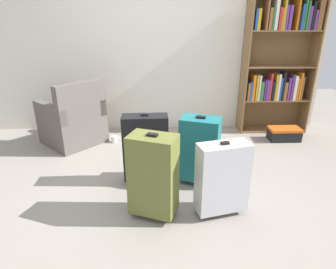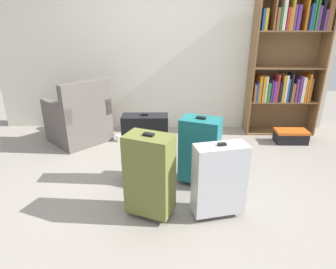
% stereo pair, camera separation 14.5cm
% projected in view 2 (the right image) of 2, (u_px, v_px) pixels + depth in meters
% --- Properties ---
extents(ground_plane, '(8.93, 8.93, 0.00)m').
position_uv_depth(ground_plane, '(157.00, 189.00, 2.96)').
color(ground_plane, gray).
extents(back_wall, '(5.10, 0.10, 2.60)m').
position_uv_depth(back_wall, '(162.00, 44.00, 4.24)').
color(back_wall, beige).
rests_on(back_wall, ground).
extents(bookshelf, '(1.02, 0.32, 1.98)m').
position_uv_depth(bookshelf, '(287.00, 62.00, 4.09)').
color(bookshelf, brown).
rests_on(bookshelf, ground).
extents(armchair, '(0.99, 0.99, 0.90)m').
position_uv_depth(armchair, '(79.00, 120.00, 4.03)').
color(armchair, '#59514C').
rests_on(armchair, ground).
extents(mug, '(0.12, 0.08, 0.10)m').
position_uv_depth(mug, '(119.00, 138.00, 4.11)').
color(mug, white).
rests_on(mug, ground).
extents(storage_box, '(0.44, 0.25, 0.19)m').
position_uv_depth(storage_box, '(291.00, 136.00, 4.05)').
color(storage_box, black).
rests_on(storage_box, ground).
extents(suitcase_olive, '(0.45, 0.37, 0.79)m').
position_uv_depth(suitcase_olive, '(150.00, 175.00, 2.43)').
color(suitcase_olive, brown).
rests_on(suitcase_olive, ground).
extents(suitcase_teal, '(0.46, 0.38, 0.75)m').
position_uv_depth(suitcase_teal, '(200.00, 150.00, 2.94)').
color(suitcase_teal, '#19666B').
rests_on(suitcase_teal, ground).
extents(suitcase_black, '(0.47, 0.21, 0.77)m').
position_uv_depth(suitcase_black, '(146.00, 147.00, 2.97)').
color(suitcase_black, black).
rests_on(suitcase_black, ground).
extents(suitcase_silver, '(0.48, 0.29, 0.70)m').
position_uv_depth(suitcase_silver, '(219.00, 179.00, 2.44)').
color(suitcase_silver, '#B7BABF').
rests_on(suitcase_silver, ground).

